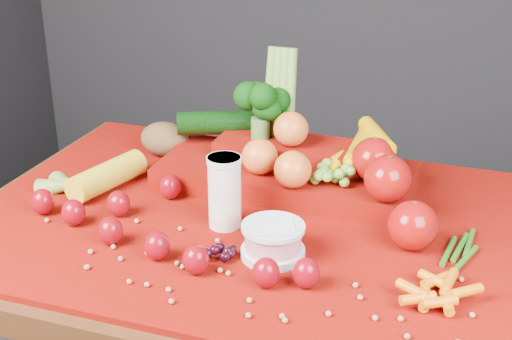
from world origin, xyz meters
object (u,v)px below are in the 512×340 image
(table, at_px, (253,265))
(yogurt_bowl, at_px, (273,240))
(milk_glass, at_px, (225,189))
(produce_mound, at_px, (302,162))

(table, relative_size, yogurt_bowl, 9.99)
(milk_glass, xyz_separation_m, produce_mound, (0.09, 0.20, -0.01))
(table, height_order, produce_mound, produce_mound)
(yogurt_bowl, distance_m, produce_mound, 0.28)
(milk_glass, xyz_separation_m, yogurt_bowl, (0.12, -0.08, -0.04))
(table, height_order, milk_glass, milk_glass)
(table, distance_m, yogurt_bowl, 0.21)
(yogurt_bowl, height_order, produce_mound, produce_mound)
(yogurt_bowl, xyz_separation_m, produce_mound, (-0.03, 0.28, 0.03))
(table, xyz_separation_m, milk_glass, (-0.04, -0.05, 0.18))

